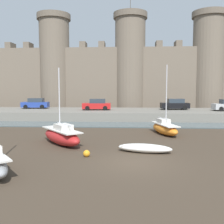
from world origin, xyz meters
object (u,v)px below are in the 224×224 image
rowboat_foreground_centre (145,148)px  car_quay_centre_east (97,105)px  sailboat_foreground_right (165,128)px  mooring_buoy_near_shore (87,153)px  sailboat_foreground_left (62,136)px  car_quay_east (175,104)px  car_quay_west (35,103)px

rowboat_foreground_centre → car_quay_centre_east: bearing=105.7°
sailboat_foreground_right → mooring_buoy_near_shore: size_ratio=14.95×
sailboat_foreground_left → sailboat_foreground_right: (8.65, 5.04, -0.08)m
mooring_buoy_near_shore → car_quay_east: car_quay_east is taller
sailboat_foreground_left → car_quay_west: (-9.33, 20.38, 1.31)m
rowboat_foreground_centre → car_quay_west: bearing=124.7°
car_quay_east → car_quay_west: size_ratio=1.00×
rowboat_foreground_centre → sailboat_foreground_right: bearing=72.1°
mooring_buoy_near_shore → car_quay_west: car_quay_west is taller
car_quay_centre_east → car_quay_west: size_ratio=1.00×
sailboat_foreground_right → mooring_buoy_near_shore: bearing=-125.3°
car_quay_west → sailboat_foreground_left: bearing=-65.4°
car_quay_east → car_quay_west: 21.49m
sailboat_foreground_left → mooring_buoy_near_shore: 4.43m
sailboat_foreground_left → mooring_buoy_near_shore: (2.53, -3.61, -0.46)m
car_quay_centre_east → car_quay_west: same height
car_quay_centre_east → mooring_buoy_near_shore: bearing=-85.0°
rowboat_foreground_centre → sailboat_foreground_right: 7.62m
sailboat_foreground_left → mooring_buoy_near_shore: size_ratio=13.61×
rowboat_foreground_centre → car_quay_east: car_quay_east is taller
sailboat_foreground_left → sailboat_foreground_right: bearing=30.2°
rowboat_foreground_centre → car_quay_west: car_quay_west is taller
rowboat_foreground_centre → car_quay_east: (5.82, 21.57, 1.68)m
rowboat_foreground_centre → sailboat_foreground_right: (2.34, 7.25, 0.29)m
mooring_buoy_near_shore → car_quay_west: size_ratio=0.10×
mooring_buoy_near_shore → sailboat_foreground_right: bearing=54.7°
rowboat_foreground_centre → sailboat_foreground_left: bearing=160.7°
sailboat_foreground_right → car_quay_centre_east: bearing=121.7°
car_quay_east → mooring_buoy_near_shore: bearing=-112.7°
sailboat_foreground_right → car_quay_west: bearing=139.5°
car_quay_east → car_quay_west: (-21.47, 1.01, 0.00)m
car_quay_centre_east → car_quay_west: bearing=166.8°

